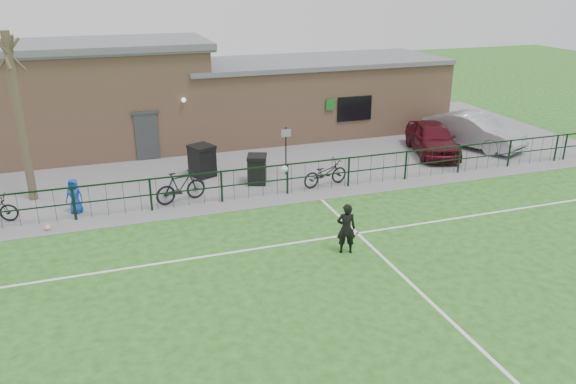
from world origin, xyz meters
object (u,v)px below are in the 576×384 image
object	(u,v)px
bicycle_d	(181,187)
ball_ground	(48,228)
bare_tree	(20,119)
bicycle_e	(325,173)
car_silver	(473,130)
wheelie_bin_left	(202,162)
spectator_child	(74,196)
sign_post	(286,151)
car_maroon	(432,138)
wheelie_bin_right	(257,170)

from	to	relation	value
bicycle_d	ball_ground	distance (m)	4.62
bare_tree	bicycle_e	size ratio (longest dim) A/B	3.11
bare_tree	bicycle_d	distance (m)	6.00
bicycle_d	car_silver	bearing A→B (deg)	-95.39
bicycle_e	wheelie_bin_left	bearing A→B (deg)	47.29
wheelie_bin_left	spectator_child	size ratio (longest dim) A/B	0.98
spectator_child	bare_tree	bearing A→B (deg)	150.71
bare_tree	bicycle_d	size ratio (longest dim) A/B	3.13
wheelie_bin_left	car_silver	distance (m)	13.04
sign_post	car_maroon	bearing A→B (deg)	4.61
bicycle_d	sign_post	bearing A→B (deg)	-86.01
spectator_child	wheelie_bin_right	bearing A→B (deg)	29.20
bare_tree	wheelie_bin_right	size ratio (longest dim) A/B	5.67
ball_ground	car_maroon	bearing A→B (deg)	11.36
bare_tree	bicycle_e	world-z (taller)	bare_tree
bicycle_d	ball_ground	bearing A→B (deg)	87.60
bicycle_e	car_maroon	bearing A→B (deg)	-80.73
bicycle_e	spectator_child	world-z (taller)	spectator_child
car_silver	spectator_child	size ratio (longest dim) A/B	3.87
sign_post	ball_ground	xyz separation A→B (m)	(-9.01, -2.68, -0.92)
car_maroon	ball_ground	world-z (taller)	car_maroon
wheelie_bin_left	bicycle_e	world-z (taller)	wheelie_bin_left
wheelie_bin_left	spectator_child	bearing A→B (deg)	-176.95
bare_tree	wheelie_bin_right	bearing A→B (deg)	-7.03
car_maroon	bicycle_d	distance (m)	12.01
wheelie_bin_left	spectator_child	distance (m)	5.41
wheelie_bin_right	bicycle_e	xyz separation A→B (m)	(2.43, -1.12, -0.02)
car_maroon	bicycle_e	bearing A→B (deg)	-143.50
car_silver	spectator_child	world-z (taller)	car_silver
wheelie_bin_right	spectator_child	size ratio (longest dim) A/B	0.86
car_silver	spectator_child	distance (m)	18.06
wheelie_bin_left	bicycle_e	bearing A→B (deg)	-54.61
car_maroon	bicycle_d	xyz separation A→B (m)	(-11.80, -2.21, -0.16)
wheelie_bin_left	car_maroon	distance (m)	10.55
wheelie_bin_left	sign_post	size ratio (longest dim) A/B	0.61
car_silver	bicycle_e	world-z (taller)	car_silver
bare_tree	car_silver	bearing A→B (deg)	1.70
spectator_child	bicycle_e	bearing A→B (deg)	20.28
sign_post	ball_ground	size ratio (longest dim) A/B	9.55
bare_tree	wheelie_bin_left	size ratio (longest dim) A/B	4.94
bare_tree	car_silver	world-z (taller)	bare_tree
car_maroon	spectator_child	size ratio (longest dim) A/B	3.48
bare_tree	car_silver	distance (m)	19.53
spectator_child	ball_ground	bearing A→B (deg)	-103.64
wheelie_bin_right	spectator_child	bearing A→B (deg)	-152.94
bicycle_d	bare_tree	bearing A→B (deg)	52.62
bare_tree	wheelie_bin_left	bearing A→B (deg)	4.54
car_maroon	bicycle_d	size ratio (longest dim) A/B	2.24
wheelie_bin_right	bare_tree	bearing A→B (deg)	-167.22
wheelie_bin_left	bicycle_d	xyz separation A→B (m)	(-1.26, -2.53, -0.03)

